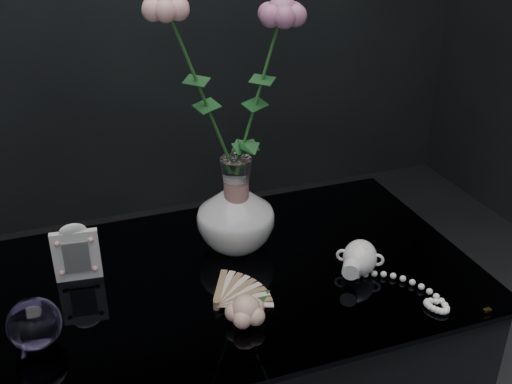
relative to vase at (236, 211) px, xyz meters
name	(u,v)px	position (x,y,z in m)	size (l,w,h in m)	color
vase	(236,211)	(0.00, 0.00, 0.00)	(0.16, 0.16, 0.17)	silver
wine_glass	(237,205)	(0.00, -0.01, 0.02)	(0.06, 0.06, 0.21)	white
picture_frame	(76,252)	(-0.33, -0.01, -0.02)	(0.09, 0.07, 0.12)	white
paperweight	(34,324)	(-0.41, -0.18, -0.04)	(0.09, 0.09, 0.09)	#987CC9
paper_fan	(217,304)	(-0.10, -0.19, -0.07)	(0.21, 0.16, 0.02)	#FEEACB
loose_rose	(246,310)	(-0.06, -0.25, -0.06)	(0.12, 0.16, 0.05)	#E8AD96
pearl_jar	(360,256)	(0.20, -0.17, -0.05)	(0.23, 0.24, 0.07)	white
roses	(230,79)	(-0.01, 0.00, 0.28)	(0.29, 0.11, 0.41)	#FFA9A1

